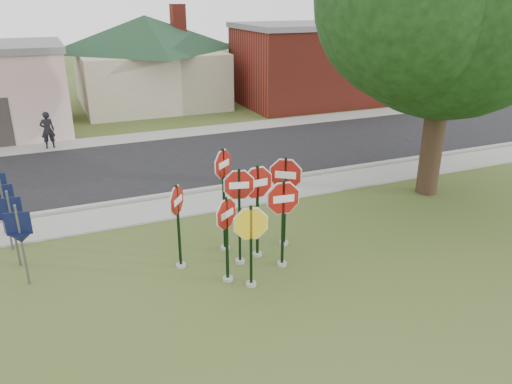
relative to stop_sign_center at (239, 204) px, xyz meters
name	(u,v)px	position (x,y,z in m)	size (l,w,h in m)	color
ground	(269,292)	(0.11, -1.49, -1.61)	(120.00, 120.00, 0.00)	#374B1C
sidewalk_near	(198,204)	(0.11, 4.01, -1.58)	(60.00, 1.60, 0.06)	gray
road	(165,164)	(0.11, 8.51, -1.59)	(60.00, 7.00, 0.04)	black
sidewalk_far	(143,137)	(0.11, 12.81, -1.58)	(60.00, 1.60, 0.06)	gray
curb	(189,192)	(0.11, 5.01, -1.54)	(60.00, 0.20, 0.14)	gray
stop_sign_center	(239,204)	(0.00, 0.00, 0.00)	(1.01, 0.27, 2.61)	gray
stop_sign_yellow	(251,237)	(-0.15, -1.09, -0.36)	(1.06, 0.27, 2.12)	gray
stop_sign_left	(227,229)	(-0.57, -0.67, -0.28)	(0.83, 0.61, 2.22)	gray
stop_sign_right	(283,212)	(0.91, -0.54, -0.16)	(1.14, 0.24, 2.37)	gray
stop_sign_back_right	(257,198)	(0.54, 0.17, 0.00)	(1.14, 0.24, 2.58)	gray
stop_sign_back_left	(224,186)	(-0.10, 0.81, 0.18)	(0.79, 0.64, 2.88)	gray
stop_sign_far_right	(285,188)	(1.45, 0.45, 0.01)	(0.97, 0.69, 2.59)	gray
stop_sign_far_left	(178,217)	(-1.42, 0.38, -0.25)	(0.61, 0.79, 2.27)	gray
route_sign_row	(4,207)	(-5.29, 3.01, -0.39)	(1.43, 4.63, 2.00)	#59595E
building_house	(146,43)	(2.12, 20.51, 2.03)	(11.60, 11.60, 6.20)	#B4A88F
building_brick	(322,63)	(12.11, 17.00, 0.79)	(10.20, 6.20, 4.75)	maroon
bg_tree_right	(386,5)	(22.11, 24.51, 3.97)	(5.60, 5.60, 8.40)	black
pedestrian	(48,130)	(-4.01, 12.52, -0.75)	(0.59, 0.38, 1.61)	black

